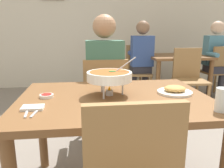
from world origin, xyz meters
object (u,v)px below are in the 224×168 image
object	(u,v)px
chair_bg_middle	(138,68)
patron_bg_middle	(141,55)
appetizer_plate	(175,90)
chair_diner_main	(105,97)
chair_bg_corner	(137,64)
chair_bg_left	(218,69)
chair_bg_right	(189,75)
dining_table_main	(115,111)
dining_table_far	(177,63)
sauce_dish	(47,96)
drink_glass	(222,101)
diner_main	(104,73)
curry_bowl	(109,76)
patron_bg_left	(216,55)
rice_plate	(108,110)

from	to	relation	value
chair_bg_middle	patron_bg_middle	world-z (taller)	patron_bg_middle
appetizer_plate	patron_bg_middle	xyz separation A→B (m)	(0.34, 2.27, -0.01)
chair_diner_main	chair_bg_corner	bearing A→B (deg)	68.61
chair_bg_left	chair_bg_right	world-z (taller)	same
chair_bg_right	chair_bg_corner	size ratio (longest dim) A/B	1.00
appetizer_plate	chair_bg_left	world-z (taller)	chair_bg_left
dining_table_main	dining_table_far	bearing A→B (deg)	58.62
dining_table_far	chair_bg_right	bearing A→B (deg)	-93.84
sauce_dish	chair_bg_middle	xyz separation A→B (m)	(1.18, 2.35, -0.24)
chair_diner_main	drink_glass	xyz separation A→B (m)	(0.54, -1.09, 0.29)
chair_diner_main	chair_bg_right	size ratio (longest dim) A/B	1.00
sauce_dish	dining_table_far	world-z (taller)	sauce_dish
dining_table_far	chair_bg_corner	xyz separation A→B (m)	(-0.57, 0.56, -0.10)
diner_main	drink_glass	distance (m)	1.24
diner_main	chair_bg_left	xyz separation A→B (m)	(2.10, 1.38, -0.24)
dining_table_far	chair_bg_right	xyz separation A→B (m)	(-0.04, -0.55, -0.10)
chair_bg_left	patron_bg_middle	xyz separation A→B (m)	(-1.33, 0.13, 0.24)
curry_bowl	drink_glass	distance (m)	0.69
appetizer_plate	patron_bg_middle	bearing A→B (deg)	81.58
appetizer_plate	chair_bg_middle	size ratio (longest dim) A/B	0.27
patron_bg_left	curry_bowl	bearing A→B (deg)	-133.77
appetizer_plate	sauce_dish	distance (m)	0.87
rice_plate	dining_table_far	xyz separation A→B (m)	(1.46, 2.58, -0.15)
patron_bg_left	diner_main	bearing A→B (deg)	-145.13
chair_bg_left	patron_bg_middle	size ratio (longest dim) A/B	0.69
chair_bg_left	curry_bowl	bearing A→B (deg)	-135.00
chair_bg_right	rice_plate	bearing A→B (deg)	-125.05
rice_plate	appetizer_plate	bearing A→B (deg)	33.87
appetizer_plate	dining_table_far	distance (m)	2.44
diner_main	chair_bg_middle	world-z (taller)	diner_main
chair_bg_left	appetizer_plate	bearing A→B (deg)	-128.05
chair_bg_left	drink_glass	bearing A→B (deg)	-121.89
dining_table_main	curry_bowl	bearing A→B (deg)	127.98
chair_bg_middle	chair_bg_left	bearing A→B (deg)	-9.37
chair_bg_right	patron_bg_left	bearing A→B (deg)	34.69
chair_diner_main	drink_glass	world-z (taller)	chair_diner_main
chair_diner_main	sauce_dish	distance (m)	0.87
patron_bg_left	patron_bg_middle	distance (m)	1.29
chair_bg_left	patron_bg_middle	world-z (taller)	patron_bg_middle
chair_bg_middle	patron_bg_middle	distance (m)	0.26
chair_diner_main	appetizer_plate	xyz separation A→B (m)	(0.43, -0.72, 0.25)
dining_table_far	chair_bg_middle	bearing A→B (deg)	169.57
dining_table_main	appetizer_plate	size ratio (longest dim) A/B	5.22
chair_bg_left	chair_bg_middle	distance (m)	1.38
chair_bg_right	diner_main	bearing A→B (deg)	-145.03
curry_bowl	dining_table_far	world-z (taller)	curry_bowl
dining_table_main	diner_main	xyz separation A→B (m)	(0.00, 0.78, 0.11)
chair_bg_middle	chair_bg_corner	xyz separation A→B (m)	(0.08, 0.44, 0.00)
sauce_dish	chair_bg_right	distance (m)	2.48
appetizer_plate	dining_table_far	world-z (taller)	appetizer_plate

